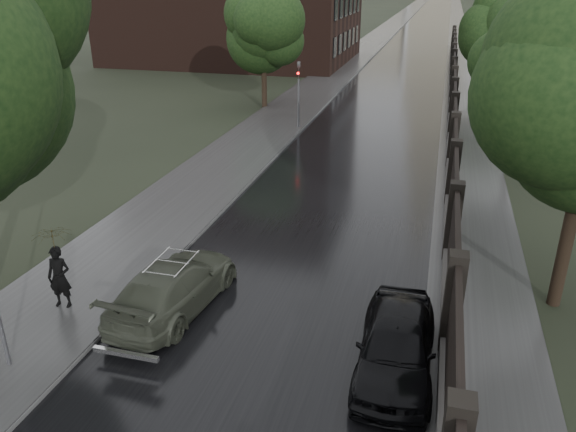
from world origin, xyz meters
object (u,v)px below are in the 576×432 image
(tree_right_b, at_px, (526,59))
(volga_sedan, at_px, (174,286))
(pedestrian_umbrella, at_px, (53,245))
(traffic_light, at_px, (299,89))
(tree_left_far, at_px, (263,30))
(tree_right_c, at_px, (499,27))
(car_right_near, at_px, (396,345))

(tree_right_b, height_order, volga_sedan, tree_right_b)
(tree_right_b, relative_size, pedestrian_umbrella, 2.50)
(tree_right_b, bearing_deg, traffic_light, 165.76)
(volga_sedan, bearing_deg, pedestrian_umbrella, 22.68)
(tree_left_far, bearing_deg, tree_right_c, 32.83)
(tree_right_b, xyz_separation_m, traffic_light, (-11.80, 2.99, -2.55))
(tree_left_far, height_order, traffic_light, tree_left_far)
(volga_sedan, bearing_deg, car_right_near, 174.56)
(tree_left_far, relative_size, volga_sedan, 1.51)
(tree_left_far, xyz_separation_m, traffic_light, (3.70, -5.01, -2.84))
(car_right_near, bearing_deg, volga_sedan, 168.58)
(tree_right_b, relative_size, traffic_light, 1.75)
(tree_right_c, bearing_deg, tree_left_far, -147.17)
(traffic_light, xyz_separation_m, pedestrian_umbrella, (-1.41, -20.93, -0.37))
(traffic_light, height_order, volga_sedan, traffic_light)
(tree_left_far, relative_size, car_right_near, 1.69)
(traffic_light, xyz_separation_m, volga_sedan, (1.51, -20.01, -1.69))
(tree_right_c, height_order, traffic_light, tree_right_c)
(volga_sedan, relative_size, pedestrian_umbrella, 1.74)
(pedestrian_umbrella, bearing_deg, volga_sedan, 10.52)
(tree_right_b, height_order, pedestrian_umbrella, tree_right_b)
(car_right_near, height_order, pedestrian_umbrella, pedestrian_umbrella)
(tree_right_c, bearing_deg, car_right_near, -96.47)
(tree_right_b, distance_m, tree_right_c, 18.00)
(car_right_near, bearing_deg, pedestrian_umbrella, 177.70)
(traffic_light, bearing_deg, pedestrian_umbrella, -93.87)
(tree_left_far, xyz_separation_m, pedestrian_umbrella, (2.29, -25.94, -3.22))
(volga_sedan, bearing_deg, tree_right_b, -116.07)
(tree_left_far, height_order, car_right_near, tree_left_far)
(tree_left_far, xyz_separation_m, tree_right_c, (15.50, 10.00, -0.29))
(car_right_near, bearing_deg, tree_left_far, 112.65)
(traffic_light, distance_m, pedestrian_umbrella, 20.98)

